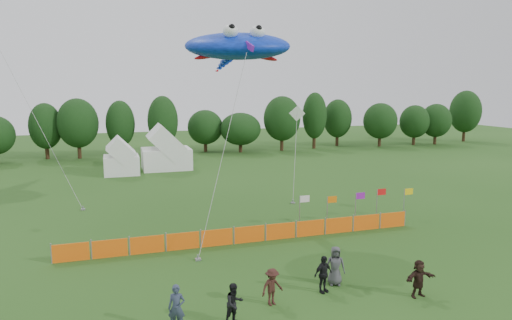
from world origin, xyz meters
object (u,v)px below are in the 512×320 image
object	(u,v)px
spectator_d	(323,274)
tent_right	(166,152)
tent_left	(121,159)
stingray_kite	(236,47)
spectator_c	(272,287)
spectator_e	(335,266)
spectator_a	(177,308)
barrier_fence	(249,234)
spectator_b	(234,304)
spectator_f	(419,279)

from	to	relation	value
spectator_d	tent_right	bearing A→B (deg)	78.11
tent_left	stingray_kite	xyz separation A→B (m)	(7.21, -20.71, 10.21)
spectator_c	spectator_e	distance (m)	3.67
tent_left	spectator_a	xyz separation A→B (m)	(1.14, -33.95, -0.74)
barrier_fence	spectator_b	world-z (taller)	spectator_b
barrier_fence	spectator_a	bearing A→B (deg)	-122.46
tent_right	spectator_c	world-z (taller)	tent_right
spectator_a	spectator_b	xyz separation A→B (m)	(2.23, -0.20, -0.08)
tent_right	barrier_fence	size ratio (longest dim) A/B	0.25
spectator_c	spectator_f	distance (m)	6.59
stingray_kite	barrier_fence	bearing A→B (deg)	-96.35
tent_right	spectator_c	size ratio (longest dim) A/B	3.37
tent_left	spectator_c	distance (m)	33.56
spectator_f	spectator_e	bearing A→B (deg)	137.58
tent_left	tent_right	size ratio (longest dim) A/B	0.67
spectator_a	spectator_d	size ratio (longest dim) A/B	1.05
tent_left	spectator_e	world-z (taller)	tent_left
spectator_f	spectator_a	bearing A→B (deg)	172.95
spectator_e	stingray_kite	distance (m)	15.87
barrier_fence	spectator_e	distance (m)	7.25
spectator_a	spectator_b	bearing A→B (deg)	13.96
tent_right	spectator_e	distance (m)	34.07
barrier_fence	spectator_c	xyz separation A→B (m)	(-1.39, -7.93, 0.31)
spectator_c	spectator_f	bearing A→B (deg)	-26.93
tent_right	spectator_d	world-z (taller)	tent_right
tent_right	spectator_f	distance (m)	36.77
barrier_fence	spectator_e	size ratio (longest dim) A/B	11.75
spectator_f	stingray_kite	distance (m)	18.14
tent_right	stingray_kite	xyz separation A→B (m)	(2.22, -22.44, 9.90)
spectator_b	spectator_f	distance (m)	8.42
tent_left	tent_right	world-z (taller)	tent_right
barrier_fence	spectator_a	world-z (taller)	spectator_a
spectator_b	stingray_kite	world-z (taller)	stingray_kite
spectator_a	spectator_f	xyz separation A→B (m)	(10.64, -0.44, -0.06)
spectator_f	spectator_c	bearing A→B (deg)	164.33
spectator_c	spectator_d	size ratio (longest dim) A/B	0.94
tent_right	stingray_kite	size ratio (longest dim) A/B	0.36
spectator_e	spectator_a	bearing A→B (deg)	-149.12
spectator_b	stingray_kite	size ratio (longest dim) A/B	0.11
barrier_fence	spectator_f	bearing A→B (deg)	-61.07
tent_left	stingray_kite	size ratio (longest dim) A/B	0.24
spectator_a	spectator_d	bearing A→B (deg)	29.61
tent_right	spectator_f	xyz separation A→B (m)	(6.80, -36.12, -1.10)
barrier_fence	spectator_d	xyz separation A→B (m)	(1.23, -7.49, 0.36)
spectator_c	barrier_fence	bearing A→B (deg)	64.11
spectator_b	spectator_d	distance (m)	4.80
spectator_c	spectator_f	size ratio (longest dim) A/B	0.96
spectator_b	spectator_e	size ratio (longest dim) A/B	0.89
barrier_fence	spectator_c	world-z (taller)	spectator_c
spectator_d	spectator_f	distance (m)	4.20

